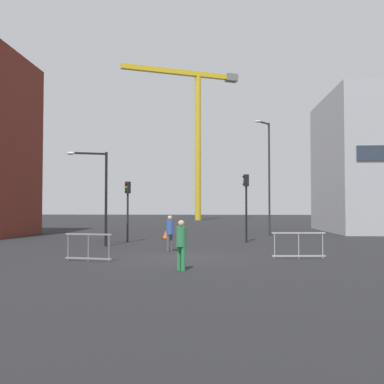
% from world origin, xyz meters
% --- Properties ---
extents(ground, '(160.00, 160.00, 0.00)m').
position_xyz_m(ground, '(0.00, 0.00, 0.00)').
color(ground, black).
extents(construction_crane, '(17.25, 7.55, 22.77)m').
position_xyz_m(construction_crane, '(-1.62, 43.39, 15.22)').
color(construction_crane, yellow).
rests_on(construction_crane, ground).
extents(streetlamp_tall, '(1.21, 1.33, 8.27)m').
position_xyz_m(streetlamp_tall, '(5.25, 12.58, 4.79)').
color(streetlamp_tall, '#2D2D30').
rests_on(streetlamp_tall, ground).
extents(streetlamp_short, '(2.06, 0.73, 5.08)m').
position_xyz_m(streetlamp_short, '(-4.81, 4.35, 3.17)').
color(streetlamp_short, black).
rests_on(streetlamp_short, ground).
extents(traffic_light_island, '(0.39, 0.29, 4.03)m').
position_xyz_m(traffic_light_island, '(3.25, 7.09, 2.70)').
color(traffic_light_island, black).
rests_on(traffic_light_island, ground).
extents(traffic_light_median, '(0.33, 0.39, 3.62)m').
position_xyz_m(traffic_light_median, '(-3.81, 6.79, 2.45)').
color(traffic_light_median, '#232326').
rests_on(traffic_light_median, ground).
extents(pedestrian_walking, '(0.34, 0.34, 1.69)m').
position_xyz_m(pedestrian_walking, '(0.27, -3.35, 0.98)').
color(pedestrian_walking, '#2D844C').
rests_on(pedestrian_walking, ground).
extents(pedestrian_waiting, '(0.34, 0.34, 1.70)m').
position_xyz_m(pedestrian_waiting, '(-0.75, 2.21, 0.99)').
color(pedestrian_waiting, '#4C4C51').
rests_on(pedestrian_waiting, ground).
extents(safety_barrier_rear, '(2.22, 0.24, 1.08)m').
position_xyz_m(safety_barrier_rear, '(4.86, 0.02, 0.56)').
color(safety_barrier_rear, '#B2B5BA').
rests_on(safety_barrier_rear, ground).
extents(safety_barrier_left_run, '(1.92, 0.34, 1.08)m').
position_xyz_m(safety_barrier_left_run, '(-3.57, -1.27, 0.56)').
color(safety_barrier_left_run, gray).
rests_on(safety_barrier_left_run, ground).
extents(traffic_cone_striped, '(0.54, 0.54, 0.55)m').
position_xyz_m(traffic_cone_striped, '(-1.87, 9.52, 0.25)').
color(traffic_cone_striped, black).
rests_on(traffic_cone_striped, ground).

